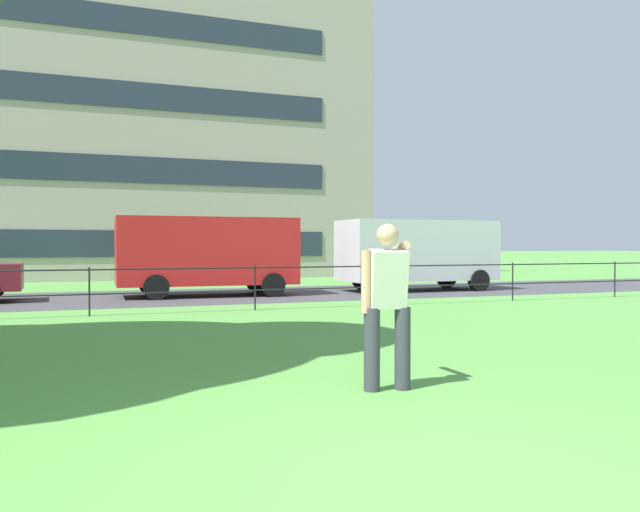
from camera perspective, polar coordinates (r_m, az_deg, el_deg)
The scene contains 7 objects.
ground_plane at distance 4.16m, azimuth 11.44°, elevation -19.28°, with size 300.00×300.00×0.00m, color #569942.
street_strip at distance 18.71m, azimuth -14.65°, elevation -3.53°, with size 80.00×6.09×0.01m, color #424247.
park_fence at distance 14.14m, azimuth -12.56°, elevation -2.25°, with size 31.36×0.04×1.00m.
person_thrower at distance 6.48m, azimuth 5.90°, elevation -3.92°, with size 0.60×0.76×1.65m.
panel_van_right at distance 18.82m, azimuth -9.86°, elevation 0.37°, with size 5.07×2.24×2.24m.
panel_van_center at distance 21.06m, azimuth 8.59°, elevation 0.43°, with size 5.02×2.14×2.24m.
apartment_building_background at distance 35.17m, azimuth -26.28°, elevation 11.32°, with size 33.26×13.67×15.71m.
Camera 1 is at (-2.11, -3.29, 1.43)m, focal length 36.39 mm.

